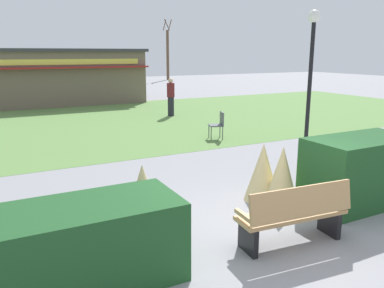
{
  "coord_description": "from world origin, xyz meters",
  "views": [
    {
      "loc": [
        -3.56,
        -4.2,
        2.78
      ],
      "look_at": [
        0.09,
        2.77,
        0.92
      ],
      "focal_mm": 36.35,
      "sensor_mm": 36.0,
      "label": 1
    }
  ],
  "objects_px": {
    "park_bench": "(295,214)",
    "food_kiosk": "(53,76)",
    "cafe_chair_center": "(218,123)",
    "tree_left_bg": "(168,54)",
    "trash_bin": "(26,266)",
    "person_strolling": "(171,97)",
    "lamppost_mid": "(311,62)"
  },
  "relations": [
    {
      "from": "park_bench",
      "to": "person_strolling",
      "type": "height_order",
      "value": "person_strolling"
    },
    {
      "from": "cafe_chair_center",
      "to": "person_strolling",
      "type": "distance_m",
      "value": 5.12
    },
    {
      "from": "trash_bin",
      "to": "lamppost_mid",
      "type": "bearing_deg",
      "value": 26.92
    },
    {
      "from": "park_bench",
      "to": "tree_left_bg",
      "type": "distance_m",
      "value": 36.44
    },
    {
      "from": "lamppost_mid",
      "to": "food_kiosk",
      "type": "relative_size",
      "value": 0.41
    },
    {
      "from": "food_kiosk",
      "to": "tree_left_bg",
      "type": "bearing_deg",
      "value": 47.17
    },
    {
      "from": "lamppost_mid",
      "to": "food_kiosk",
      "type": "xyz_separation_m",
      "value": [
        -5.16,
        14.53,
        -1.0
      ]
    },
    {
      "from": "trash_bin",
      "to": "person_strolling",
      "type": "relative_size",
      "value": 0.46
    },
    {
      "from": "park_bench",
      "to": "trash_bin",
      "type": "relative_size",
      "value": 2.25
    },
    {
      "from": "trash_bin",
      "to": "cafe_chair_center",
      "type": "relative_size",
      "value": 0.87
    },
    {
      "from": "park_bench",
      "to": "tree_left_bg",
      "type": "relative_size",
      "value": 0.28
    },
    {
      "from": "trash_bin",
      "to": "person_strolling",
      "type": "xyz_separation_m",
      "value": [
        7.02,
        11.37,
        0.47
      ]
    },
    {
      "from": "park_bench",
      "to": "lamppost_mid",
      "type": "xyz_separation_m",
      "value": [
        4.69,
        4.68,
        2.03
      ]
    },
    {
      "from": "park_bench",
      "to": "tree_left_bg",
      "type": "bearing_deg",
      "value": 68.79
    },
    {
      "from": "person_strolling",
      "to": "park_bench",
      "type": "bearing_deg",
      "value": -16.35
    },
    {
      "from": "trash_bin",
      "to": "cafe_chair_center",
      "type": "bearing_deg",
      "value": 44.42
    },
    {
      "from": "trash_bin",
      "to": "food_kiosk",
      "type": "distance_m",
      "value": 19.03
    },
    {
      "from": "cafe_chair_center",
      "to": "tree_left_bg",
      "type": "bearing_deg",
      "value": 69.16
    },
    {
      "from": "lamppost_mid",
      "to": "trash_bin",
      "type": "relative_size",
      "value": 5.13
    },
    {
      "from": "food_kiosk",
      "to": "park_bench",
      "type": "bearing_deg",
      "value": -88.62
    },
    {
      "from": "lamppost_mid",
      "to": "cafe_chair_center",
      "type": "relative_size",
      "value": 4.46
    },
    {
      "from": "park_bench",
      "to": "food_kiosk",
      "type": "bearing_deg",
      "value": 91.38
    },
    {
      "from": "trash_bin",
      "to": "cafe_chair_center",
      "type": "xyz_separation_m",
      "value": [
        6.42,
        6.3,
        0.14
      ]
    },
    {
      "from": "park_bench",
      "to": "food_kiosk",
      "type": "xyz_separation_m",
      "value": [
        -0.46,
        19.21,
        1.02
      ]
    },
    {
      "from": "trash_bin",
      "to": "person_strolling",
      "type": "bearing_deg",
      "value": 58.31
    },
    {
      "from": "park_bench",
      "to": "lamppost_mid",
      "type": "distance_m",
      "value": 6.93
    },
    {
      "from": "park_bench",
      "to": "trash_bin",
      "type": "distance_m",
      "value": 3.62
    },
    {
      "from": "park_bench",
      "to": "cafe_chair_center",
      "type": "height_order",
      "value": "park_bench"
    },
    {
      "from": "cafe_chair_center",
      "to": "food_kiosk",
      "type": "bearing_deg",
      "value": 104.84
    },
    {
      "from": "food_kiosk",
      "to": "person_strolling",
      "type": "distance_m",
      "value": 8.35
    },
    {
      "from": "tree_left_bg",
      "to": "person_strolling",
      "type": "bearing_deg",
      "value": -113.8
    },
    {
      "from": "park_bench",
      "to": "food_kiosk",
      "type": "relative_size",
      "value": 0.18
    }
  ]
}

